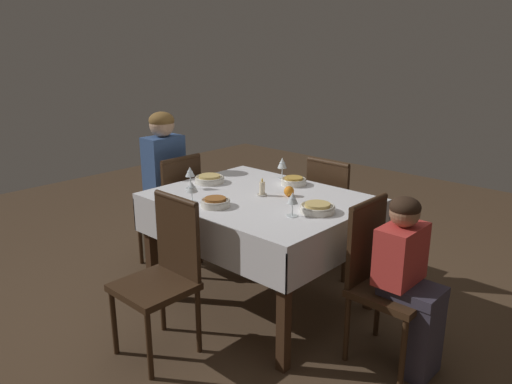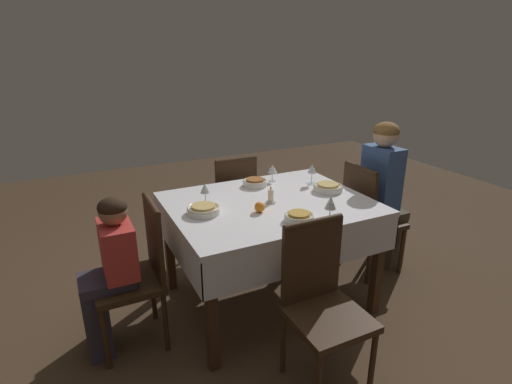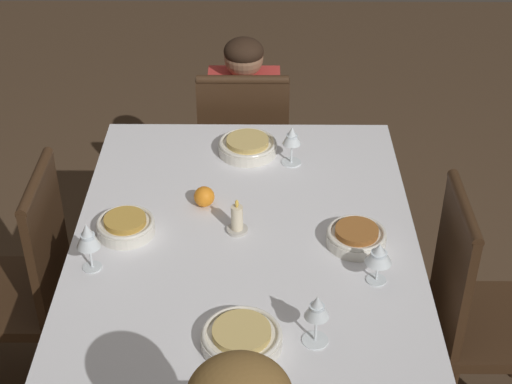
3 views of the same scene
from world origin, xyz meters
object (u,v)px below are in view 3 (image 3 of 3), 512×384
dining_table (245,254)px  bowl_south (356,236)px  chair_north (22,280)px  candle_centerpiece (237,221)px  wine_glass_west (317,309)px  wine_glass_south (379,254)px  chair_east (244,154)px  wine_glass_north (88,237)px  wine_glass_east (292,138)px  bowl_east (247,146)px  bowl_north (126,225)px  bowl_west (241,337)px  orange_fruit (204,197)px  person_child_red (245,127)px  chair_south (480,307)px

dining_table → bowl_south: (-0.06, -0.34, 0.12)m
chair_north → bowl_south: chair_north is taller
bowl_south → candle_centerpiece: bearing=81.0°
dining_table → wine_glass_west: 0.55m
wine_glass_west → wine_glass_south: size_ratio=1.17×
chair_east → candle_centerpiece: 0.96m
dining_table → wine_glass_north: wine_glass_north is taller
bowl_south → wine_glass_east: bearing=21.8°
chair_north → bowl_east: size_ratio=4.41×
chair_north → bowl_north: 0.51m
bowl_west → candle_centerpiece: size_ratio=1.79×
wine_glass_north → candle_centerpiece: (0.18, -0.42, -0.07)m
candle_centerpiece → wine_glass_south: bearing=-119.5°
bowl_east → bowl_south: bearing=-147.1°
bowl_south → bowl_west: bearing=141.6°
wine_glass_south → candle_centerpiece: bearing=60.5°
chair_east → orange_fruit: size_ratio=13.72×
bowl_east → wine_glass_south: 0.80m
chair_north → wine_glass_south: bearing=74.7°
chair_north → candle_centerpiece: bearing=83.5°
wine_glass_west → wine_glass_south: 0.31m
person_child_red → candle_centerpiece: person_child_red is taller
dining_table → wine_glass_north: size_ratio=8.42×
wine_glass_west → candle_centerpiece: bearing=24.7°
person_child_red → bowl_west: 1.58m
wine_glass_west → orange_fruit: wine_glass_west is taller
chair_south → wine_glass_east: size_ratio=6.42×
bowl_south → orange_fruit: 0.51m
dining_table → chair_east: size_ratio=1.45×
wine_glass_east → bowl_north: (-0.41, 0.52, -0.08)m
person_child_red → wine_glass_west: bearing=97.9°
wine_glass_east → orange_fruit: wine_glass_east is taller
chair_north → person_child_red: bearing=143.1°
dining_table → wine_glass_south: size_ratio=10.05×
chair_north → wine_glass_north: size_ratio=5.82×
dining_table → orange_fruit: orange_fruit is taller
person_child_red → wine_glass_west: (-1.54, -0.21, 0.35)m
wine_glass_west → chair_south: bearing=-53.2°
orange_fruit → dining_table: bearing=-135.7°
bowl_west → wine_glass_south: bearing=-56.0°
bowl_east → orange_fruit: bearing=158.0°
chair_north → bowl_north: bearing=76.9°
bowl_east → wine_glass_south: (-0.70, -0.38, 0.07)m
person_child_red → orange_fruit: size_ratio=14.61×
bowl_west → wine_glass_west: wine_glass_west is taller
chair_north → bowl_south: bearing=82.7°
bowl_east → orange_fruit: orange_fruit is taller
bowl_west → wine_glass_west: 0.21m
wine_glass_north → chair_north: bearing=50.7°
chair_north → bowl_east: chair_north is taller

